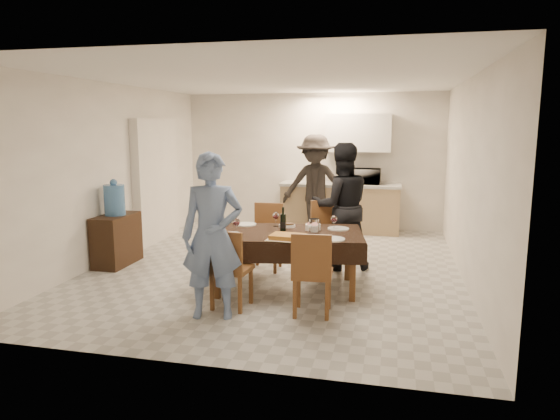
{
  "coord_description": "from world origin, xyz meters",
  "views": [
    {
      "loc": [
        1.58,
        -6.66,
        1.99
      ],
      "look_at": [
        0.12,
        -0.3,
        0.88
      ],
      "focal_mm": 32.0,
      "sensor_mm": 36.0,
      "label": 1
    }
  ],
  "objects_px": {
    "water_pitcher": "(314,227)",
    "person_kitchen": "(315,185)",
    "person_far": "(341,206)",
    "savoury_tart": "(288,237)",
    "microwave": "(366,176)",
    "wine_bottle": "(283,219)",
    "dining_table": "(286,235)",
    "console": "(117,240)",
    "water_jug": "(114,200)",
    "person_near": "(212,236)"
  },
  "relations": [
    {
      "from": "water_pitcher",
      "to": "person_kitchen",
      "type": "relative_size",
      "value": 0.1
    },
    {
      "from": "person_far",
      "to": "savoury_tart",
      "type": "bearing_deg",
      "value": 52.16
    },
    {
      "from": "person_kitchen",
      "to": "savoury_tart",
      "type": "bearing_deg",
      "value": -86.06
    },
    {
      "from": "water_pitcher",
      "to": "person_far",
      "type": "relative_size",
      "value": 0.11
    },
    {
      "from": "microwave",
      "to": "savoury_tart",
      "type": "bearing_deg",
      "value": 80.73
    },
    {
      "from": "wine_bottle",
      "to": "savoury_tart",
      "type": "distance_m",
      "value": 0.47
    },
    {
      "from": "dining_table",
      "to": "savoury_tart",
      "type": "xyz_separation_m",
      "value": [
        0.1,
        -0.38,
        0.06
      ]
    },
    {
      "from": "console",
      "to": "person_far",
      "type": "relative_size",
      "value": 0.45
    },
    {
      "from": "person_kitchen",
      "to": "water_pitcher",
      "type": "bearing_deg",
      "value": -81.18
    },
    {
      "from": "dining_table",
      "to": "water_jug",
      "type": "bearing_deg",
      "value": 159.45
    },
    {
      "from": "water_pitcher",
      "to": "person_kitchen",
      "type": "distance_m",
      "value": 3.2
    },
    {
      "from": "person_near",
      "to": "person_far",
      "type": "bearing_deg",
      "value": 48.86
    },
    {
      "from": "dining_table",
      "to": "person_far",
      "type": "relative_size",
      "value": 1.12
    },
    {
      "from": "water_pitcher",
      "to": "microwave",
      "type": "xyz_separation_m",
      "value": [
        0.39,
        3.61,
        0.25
      ]
    },
    {
      "from": "console",
      "to": "savoury_tart",
      "type": "relative_size",
      "value": 1.78
    },
    {
      "from": "water_jug",
      "to": "person_near",
      "type": "height_order",
      "value": "person_near"
    },
    {
      "from": "person_far",
      "to": "person_kitchen",
      "type": "relative_size",
      "value": 0.96
    },
    {
      "from": "dining_table",
      "to": "microwave",
      "type": "xyz_separation_m",
      "value": [
        0.74,
        3.56,
        0.37
      ]
    },
    {
      "from": "console",
      "to": "water_jug",
      "type": "height_order",
      "value": "water_jug"
    },
    {
      "from": "savoury_tart",
      "to": "water_jug",
      "type": "bearing_deg",
      "value": 161.75
    },
    {
      "from": "water_jug",
      "to": "microwave",
      "type": "relative_size",
      "value": 0.84
    },
    {
      "from": "console",
      "to": "wine_bottle",
      "type": "bearing_deg",
      "value": -10.25
    },
    {
      "from": "wine_bottle",
      "to": "water_pitcher",
      "type": "distance_m",
      "value": 0.42
    },
    {
      "from": "savoury_tart",
      "to": "person_far",
      "type": "xyz_separation_m",
      "value": [
        0.45,
        1.43,
        0.14
      ]
    },
    {
      "from": "person_kitchen",
      "to": "person_far",
      "type": "bearing_deg",
      "value": -71.47
    },
    {
      "from": "microwave",
      "to": "person_kitchen",
      "type": "bearing_deg",
      "value": 26.99
    },
    {
      "from": "water_jug",
      "to": "person_near",
      "type": "distance_m",
      "value": 2.58
    },
    {
      "from": "dining_table",
      "to": "water_jug",
      "type": "xyz_separation_m",
      "value": [
        -2.61,
        0.51,
        0.26
      ]
    },
    {
      "from": "dining_table",
      "to": "savoury_tart",
      "type": "bearing_deg",
      "value": -84.69
    },
    {
      "from": "water_pitcher",
      "to": "person_near",
      "type": "xyz_separation_m",
      "value": [
        -0.9,
        -1.0,
        0.06
      ]
    },
    {
      "from": "water_pitcher",
      "to": "person_far",
      "type": "bearing_deg",
      "value": 79.7
    },
    {
      "from": "dining_table",
      "to": "person_near",
      "type": "height_order",
      "value": "person_near"
    },
    {
      "from": "savoury_tart",
      "to": "person_far",
      "type": "height_order",
      "value": "person_far"
    },
    {
      "from": "water_pitcher",
      "to": "person_far",
      "type": "height_order",
      "value": "person_far"
    },
    {
      "from": "wine_bottle",
      "to": "water_pitcher",
      "type": "height_order",
      "value": "wine_bottle"
    },
    {
      "from": "console",
      "to": "person_kitchen",
      "type": "bearing_deg",
      "value": 46.47
    },
    {
      "from": "water_pitcher",
      "to": "microwave",
      "type": "bearing_deg",
      "value": 83.79
    },
    {
      "from": "console",
      "to": "water_jug",
      "type": "relative_size",
      "value": 1.81
    },
    {
      "from": "person_kitchen",
      "to": "dining_table",
      "type": "bearing_deg",
      "value": -87.42
    },
    {
      "from": "water_jug",
      "to": "person_far",
      "type": "height_order",
      "value": "person_far"
    },
    {
      "from": "wine_bottle",
      "to": "person_kitchen",
      "type": "xyz_separation_m",
      "value": [
        -0.09,
        3.06,
        0.05
      ]
    },
    {
      "from": "wine_bottle",
      "to": "person_far",
      "type": "height_order",
      "value": "person_far"
    },
    {
      "from": "console",
      "to": "water_jug",
      "type": "distance_m",
      "value": 0.58
    },
    {
      "from": "microwave",
      "to": "person_kitchen",
      "type": "height_order",
      "value": "person_kitchen"
    },
    {
      "from": "person_far",
      "to": "water_jug",
      "type": "bearing_deg",
      "value": -10.71
    },
    {
      "from": "wine_bottle",
      "to": "person_kitchen",
      "type": "height_order",
      "value": "person_kitchen"
    },
    {
      "from": "water_pitcher",
      "to": "person_far",
      "type": "distance_m",
      "value": 1.12
    },
    {
      "from": "person_near",
      "to": "water_jug",
      "type": "bearing_deg",
      "value": 129.29
    },
    {
      "from": "microwave",
      "to": "person_far",
      "type": "xyz_separation_m",
      "value": [
        -0.19,
        -2.51,
        -0.17
      ]
    },
    {
      "from": "person_kitchen",
      "to": "person_near",
      "type": "bearing_deg",
      "value": -95.62
    }
  ]
}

